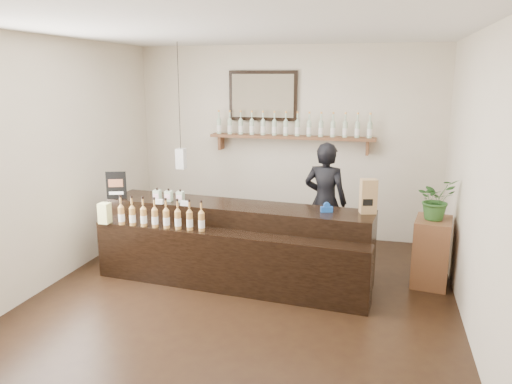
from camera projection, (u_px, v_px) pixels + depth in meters
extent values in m
plane|color=black|center=(240.00, 302.00, 5.33)|extent=(5.00, 5.00, 0.00)
plane|color=beige|center=(286.00, 143.00, 7.37)|extent=(4.50, 0.00, 4.50)
plane|color=beige|center=(107.00, 261.00, 2.66)|extent=(4.50, 0.00, 4.50)
plane|color=beige|center=(45.00, 164.00, 5.56)|extent=(0.00, 5.00, 5.00)
plane|color=beige|center=(479.00, 186.00, 4.47)|extent=(0.00, 5.00, 5.00)
plane|color=white|center=(238.00, 28.00, 4.70)|extent=(5.00, 5.00, 0.00)
cube|color=brown|center=(291.00, 137.00, 7.20)|extent=(2.40, 0.25, 0.04)
cube|color=brown|center=(221.00, 143.00, 7.52)|extent=(0.04, 0.20, 0.20)
cube|color=brown|center=(367.00, 148.00, 7.00)|extent=(0.04, 0.20, 0.20)
cube|color=black|center=(263.00, 96.00, 7.28)|extent=(1.02, 0.04, 0.72)
cube|color=#4A3E2F|center=(263.00, 96.00, 7.25)|extent=(0.92, 0.01, 0.62)
cube|color=white|center=(181.00, 159.00, 6.87)|extent=(0.12, 0.12, 0.28)
cylinder|color=black|center=(179.00, 96.00, 6.68)|extent=(0.01, 0.01, 1.41)
cylinder|color=#B3CEAC|center=(219.00, 127.00, 7.44)|extent=(0.07, 0.07, 0.20)
cone|color=#B3CEAC|center=(219.00, 118.00, 7.41)|extent=(0.07, 0.07, 0.05)
cylinder|color=#B3CEAC|center=(219.00, 114.00, 7.40)|extent=(0.02, 0.02, 0.07)
cylinder|color=gold|center=(219.00, 111.00, 7.39)|extent=(0.03, 0.03, 0.02)
cylinder|color=white|center=(219.00, 128.00, 7.45)|extent=(0.07, 0.07, 0.09)
cylinder|color=#B3CEAC|center=(230.00, 127.00, 7.40)|extent=(0.07, 0.07, 0.20)
cone|color=#B3CEAC|center=(230.00, 118.00, 7.37)|extent=(0.07, 0.07, 0.05)
cylinder|color=#B3CEAC|center=(230.00, 114.00, 7.36)|extent=(0.02, 0.02, 0.07)
cylinder|color=gold|center=(230.00, 111.00, 7.35)|extent=(0.03, 0.03, 0.02)
cylinder|color=white|center=(230.00, 128.00, 7.41)|extent=(0.07, 0.07, 0.09)
cylinder|color=#B3CEAC|center=(241.00, 127.00, 7.36)|extent=(0.07, 0.07, 0.20)
cone|color=#B3CEAC|center=(241.00, 119.00, 7.33)|extent=(0.07, 0.07, 0.05)
cylinder|color=#B3CEAC|center=(241.00, 115.00, 7.32)|extent=(0.02, 0.02, 0.07)
cylinder|color=gold|center=(241.00, 111.00, 7.31)|extent=(0.03, 0.03, 0.02)
cylinder|color=white|center=(241.00, 129.00, 7.37)|extent=(0.07, 0.07, 0.09)
cylinder|color=#B3CEAC|center=(252.00, 128.00, 7.32)|extent=(0.07, 0.07, 0.20)
cone|color=#B3CEAC|center=(252.00, 119.00, 7.29)|extent=(0.07, 0.07, 0.05)
cylinder|color=#B3CEAC|center=(252.00, 115.00, 7.28)|extent=(0.02, 0.02, 0.07)
cylinder|color=gold|center=(252.00, 112.00, 7.27)|extent=(0.03, 0.03, 0.02)
cylinder|color=white|center=(252.00, 129.00, 7.32)|extent=(0.07, 0.07, 0.09)
cylinder|color=#B3CEAC|center=(263.00, 128.00, 7.28)|extent=(0.07, 0.07, 0.20)
cone|color=#B3CEAC|center=(263.00, 119.00, 7.25)|extent=(0.07, 0.07, 0.05)
cylinder|color=#B3CEAC|center=(263.00, 115.00, 7.24)|extent=(0.02, 0.02, 0.07)
cylinder|color=gold|center=(263.00, 112.00, 7.23)|extent=(0.03, 0.03, 0.02)
cylinder|color=white|center=(263.00, 129.00, 7.28)|extent=(0.07, 0.07, 0.09)
cylinder|color=#B3CEAC|center=(274.00, 128.00, 7.24)|extent=(0.07, 0.07, 0.20)
cone|color=#B3CEAC|center=(274.00, 119.00, 7.21)|extent=(0.07, 0.07, 0.05)
cylinder|color=#B3CEAC|center=(274.00, 115.00, 7.20)|extent=(0.02, 0.02, 0.07)
cylinder|color=gold|center=(274.00, 112.00, 7.19)|extent=(0.03, 0.03, 0.02)
cylinder|color=white|center=(274.00, 130.00, 7.24)|extent=(0.07, 0.07, 0.09)
cylinder|color=#B3CEAC|center=(286.00, 129.00, 7.20)|extent=(0.07, 0.07, 0.20)
cone|color=#B3CEAC|center=(286.00, 120.00, 7.17)|extent=(0.07, 0.07, 0.05)
cylinder|color=#B3CEAC|center=(286.00, 115.00, 7.16)|extent=(0.02, 0.02, 0.07)
cylinder|color=gold|center=(286.00, 112.00, 7.14)|extent=(0.03, 0.03, 0.02)
cylinder|color=white|center=(286.00, 130.00, 7.20)|extent=(0.07, 0.07, 0.09)
cylinder|color=#B3CEAC|center=(297.00, 129.00, 7.16)|extent=(0.07, 0.07, 0.20)
cone|color=#B3CEAC|center=(297.00, 120.00, 7.13)|extent=(0.07, 0.07, 0.05)
cylinder|color=#B3CEAC|center=(298.00, 116.00, 7.11)|extent=(0.02, 0.02, 0.07)
cylinder|color=gold|center=(298.00, 112.00, 7.10)|extent=(0.03, 0.03, 0.02)
cylinder|color=white|center=(297.00, 130.00, 7.16)|extent=(0.07, 0.07, 0.09)
cylinder|color=#B3CEAC|center=(309.00, 129.00, 7.12)|extent=(0.07, 0.07, 0.20)
cone|color=#B3CEAC|center=(309.00, 120.00, 7.09)|extent=(0.07, 0.07, 0.05)
cylinder|color=#B3CEAC|center=(309.00, 116.00, 7.07)|extent=(0.02, 0.02, 0.07)
cylinder|color=gold|center=(309.00, 113.00, 7.06)|extent=(0.03, 0.03, 0.02)
cylinder|color=white|center=(309.00, 131.00, 7.12)|extent=(0.07, 0.07, 0.09)
cylinder|color=#B3CEAC|center=(321.00, 129.00, 7.07)|extent=(0.07, 0.07, 0.20)
cone|color=#B3CEAC|center=(321.00, 120.00, 7.05)|extent=(0.07, 0.07, 0.05)
cylinder|color=#B3CEAC|center=(321.00, 116.00, 7.03)|extent=(0.02, 0.02, 0.07)
cylinder|color=gold|center=(321.00, 113.00, 7.02)|extent=(0.03, 0.03, 0.02)
cylinder|color=white|center=(321.00, 131.00, 7.08)|extent=(0.07, 0.07, 0.09)
cylinder|color=#B3CEAC|center=(333.00, 130.00, 7.03)|extent=(0.07, 0.07, 0.20)
cone|color=#B3CEAC|center=(333.00, 121.00, 7.01)|extent=(0.07, 0.07, 0.05)
cylinder|color=#B3CEAC|center=(333.00, 116.00, 6.99)|extent=(0.02, 0.02, 0.07)
cylinder|color=gold|center=(333.00, 113.00, 6.98)|extent=(0.03, 0.03, 0.02)
cylinder|color=white|center=(333.00, 131.00, 7.04)|extent=(0.07, 0.07, 0.09)
cylinder|color=#B3CEAC|center=(345.00, 130.00, 6.99)|extent=(0.07, 0.07, 0.20)
cone|color=#B3CEAC|center=(345.00, 121.00, 6.96)|extent=(0.07, 0.07, 0.05)
cylinder|color=#B3CEAC|center=(346.00, 117.00, 6.95)|extent=(0.02, 0.02, 0.07)
cylinder|color=gold|center=(346.00, 113.00, 6.94)|extent=(0.03, 0.03, 0.02)
cylinder|color=white|center=(345.00, 131.00, 7.00)|extent=(0.07, 0.07, 0.09)
cylinder|color=#B3CEAC|center=(357.00, 130.00, 6.95)|extent=(0.07, 0.07, 0.20)
cone|color=#B3CEAC|center=(358.00, 121.00, 6.92)|extent=(0.07, 0.07, 0.05)
cylinder|color=#B3CEAC|center=(358.00, 117.00, 6.91)|extent=(0.02, 0.02, 0.07)
cylinder|color=gold|center=(358.00, 113.00, 6.90)|extent=(0.03, 0.03, 0.02)
cylinder|color=white|center=(357.00, 132.00, 6.96)|extent=(0.07, 0.07, 0.09)
cylinder|color=#B3CEAC|center=(370.00, 131.00, 6.91)|extent=(0.07, 0.07, 0.20)
cone|color=#B3CEAC|center=(370.00, 121.00, 6.88)|extent=(0.07, 0.07, 0.05)
cylinder|color=#B3CEAC|center=(370.00, 117.00, 6.87)|extent=(0.02, 0.02, 0.07)
cylinder|color=gold|center=(371.00, 114.00, 6.86)|extent=(0.03, 0.03, 0.02)
cylinder|color=white|center=(370.00, 132.00, 6.92)|extent=(0.07, 0.07, 0.09)
cube|color=black|center=(237.00, 240.00, 5.95)|extent=(3.23, 0.83, 0.89)
cube|color=black|center=(226.00, 261.00, 5.57)|extent=(3.21, 0.55, 0.68)
cube|color=white|center=(159.00, 202.00, 5.86)|extent=(0.10, 0.04, 0.05)
cube|color=white|center=(185.00, 203.00, 5.78)|extent=(0.10, 0.04, 0.05)
cube|color=#EBEF92|center=(105.00, 218.00, 5.84)|extent=(0.12, 0.12, 0.12)
cube|color=#EBEF92|center=(104.00, 208.00, 5.82)|extent=(0.12, 0.12, 0.12)
cube|color=#B3CEAC|center=(157.00, 195.00, 6.03)|extent=(0.08, 0.08, 0.13)
cube|color=#F4BECD|center=(156.00, 196.00, 5.99)|extent=(0.07, 0.00, 0.06)
cylinder|color=black|center=(157.00, 189.00, 6.01)|extent=(0.02, 0.02, 0.03)
cube|color=#B3CEAC|center=(169.00, 196.00, 5.99)|extent=(0.08, 0.08, 0.13)
cube|color=#F4BECD|center=(167.00, 197.00, 5.95)|extent=(0.07, 0.00, 0.06)
cylinder|color=black|center=(168.00, 190.00, 5.98)|extent=(0.02, 0.02, 0.03)
cube|color=#B3CEAC|center=(180.00, 197.00, 5.96)|extent=(0.08, 0.08, 0.13)
cube|color=#F4BECD|center=(179.00, 198.00, 5.92)|extent=(0.07, 0.00, 0.06)
cylinder|color=black|center=(180.00, 191.00, 5.94)|extent=(0.02, 0.02, 0.03)
cylinder|color=#AF7B3B|center=(121.00, 216.00, 5.78)|extent=(0.07, 0.07, 0.20)
cone|color=#AF7B3B|center=(121.00, 205.00, 5.75)|extent=(0.07, 0.07, 0.05)
cylinder|color=#AF7B3B|center=(120.00, 200.00, 5.74)|extent=(0.02, 0.02, 0.07)
cylinder|color=black|center=(120.00, 196.00, 5.73)|extent=(0.03, 0.03, 0.02)
cylinder|color=white|center=(122.00, 218.00, 5.79)|extent=(0.07, 0.07, 0.09)
cylinder|color=#AF7B3B|center=(132.00, 217.00, 5.75)|extent=(0.07, 0.07, 0.20)
cone|color=#AF7B3B|center=(132.00, 206.00, 5.72)|extent=(0.07, 0.07, 0.05)
cylinder|color=#AF7B3B|center=(132.00, 201.00, 5.71)|extent=(0.02, 0.02, 0.07)
cylinder|color=black|center=(131.00, 197.00, 5.69)|extent=(0.03, 0.03, 0.02)
cylinder|color=white|center=(133.00, 218.00, 5.75)|extent=(0.07, 0.07, 0.09)
cylinder|color=#AF7B3B|center=(144.00, 218.00, 5.71)|extent=(0.07, 0.07, 0.20)
cone|color=#AF7B3B|center=(143.00, 207.00, 5.68)|extent=(0.07, 0.07, 0.05)
cylinder|color=#AF7B3B|center=(143.00, 202.00, 5.67)|extent=(0.02, 0.02, 0.07)
cylinder|color=black|center=(143.00, 198.00, 5.66)|extent=(0.03, 0.03, 0.02)
cylinder|color=white|center=(144.00, 219.00, 5.72)|extent=(0.07, 0.07, 0.09)
cylinder|color=#AF7B3B|center=(155.00, 218.00, 5.68)|extent=(0.07, 0.07, 0.20)
cone|color=#AF7B3B|center=(154.00, 208.00, 5.65)|extent=(0.07, 0.07, 0.05)
cylinder|color=#AF7B3B|center=(154.00, 203.00, 5.64)|extent=(0.02, 0.02, 0.07)
cylinder|color=black|center=(154.00, 198.00, 5.63)|extent=(0.03, 0.03, 0.02)
cylinder|color=white|center=(155.00, 220.00, 5.68)|extent=(0.07, 0.07, 0.09)
cylinder|color=#AF7B3B|center=(166.00, 219.00, 5.65)|extent=(0.07, 0.07, 0.20)
cone|color=#AF7B3B|center=(166.00, 208.00, 5.62)|extent=(0.07, 0.07, 0.05)
cylinder|color=#AF7B3B|center=(166.00, 203.00, 5.60)|extent=(0.02, 0.02, 0.07)
cylinder|color=black|center=(166.00, 199.00, 5.59)|extent=(0.03, 0.03, 0.02)
cylinder|color=white|center=(166.00, 221.00, 5.65)|extent=(0.07, 0.07, 0.09)
cylinder|color=#AF7B3B|center=(178.00, 220.00, 5.61)|extent=(0.07, 0.07, 0.20)
cone|color=#AF7B3B|center=(178.00, 209.00, 5.58)|extent=(0.07, 0.07, 0.05)
cylinder|color=#AF7B3B|center=(177.00, 204.00, 5.57)|extent=(0.02, 0.02, 0.07)
cylinder|color=black|center=(177.00, 200.00, 5.56)|extent=(0.03, 0.03, 0.02)
cylinder|color=white|center=(178.00, 222.00, 5.62)|extent=(0.07, 0.07, 0.09)
cylinder|color=#AF7B3B|center=(190.00, 221.00, 5.58)|extent=(0.07, 0.07, 0.20)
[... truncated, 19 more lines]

